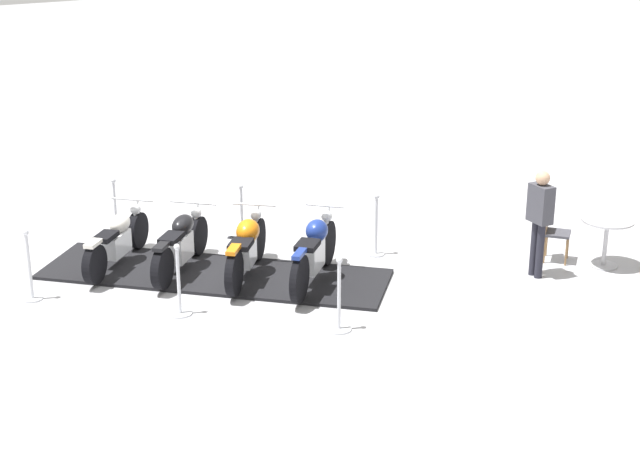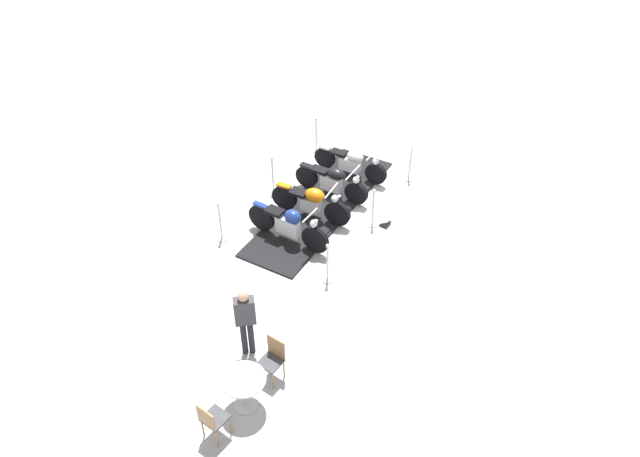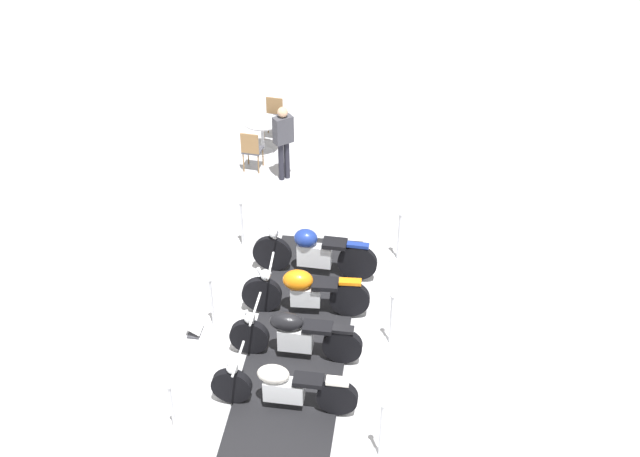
% 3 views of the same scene
% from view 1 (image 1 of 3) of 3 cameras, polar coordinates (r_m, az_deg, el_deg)
% --- Properties ---
extents(ground_plane, '(80.00, 80.00, 0.00)m').
position_cam_1_polar(ground_plane, '(14.95, -6.35, -2.83)').
color(ground_plane, '#B2B2B7').
extents(display_platform, '(5.10, 4.75, 0.05)m').
position_cam_1_polar(display_platform, '(14.94, -6.35, -2.74)').
color(display_platform, black).
rests_on(display_platform, ground_plane).
extents(motorcycle_navy, '(1.50, 1.82, 1.03)m').
position_cam_1_polar(motorcycle_navy, '(14.35, -0.32, -1.31)').
color(motorcycle_navy, black).
rests_on(motorcycle_navy, display_platform).
extents(motorcycle_copper, '(1.61, 1.63, 0.99)m').
position_cam_1_polar(motorcycle_copper, '(14.63, -4.41, -1.07)').
color(motorcycle_copper, black).
rests_on(motorcycle_copper, display_platform).
extents(motorcycle_black, '(1.48, 1.69, 0.93)m').
position_cam_1_polar(motorcycle_black, '(14.97, -8.31, -0.83)').
color(motorcycle_black, black).
rests_on(motorcycle_black, display_platform).
extents(motorcycle_cream, '(1.52, 1.74, 0.90)m').
position_cam_1_polar(motorcycle_cream, '(15.39, -12.02, -0.63)').
color(motorcycle_cream, black).
rests_on(motorcycle_cream, display_platform).
extents(stanchion_right_mid, '(0.31, 0.31, 1.07)m').
position_cam_1_polar(stanchion_right_mid, '(16.13, -4.70, 0.27)').
color(stanchion_right_mid, silver).
rests_on(stanchion_right_mid, ground_plane).
extents(stanchion_left_rear, '(0.29, 0.29, 1.09)m').
position_cam_1_polar(stanchion_left_rear, '(14.49, -16.96, -2.67)').
color(stanchion_left_rear, silver).
rests_on(stanchion_left_rear, ground_plane).
extents(stanchion_right_front, '(0.28, 0.28, 1.06)m').
position_cam_1_polar(stanchion_right_front, '(15.60, 3.37, -0.27)').
color(stanchion_right_front, silver).
rests_on(stanchion_right_front, ground_plane).
extents(stanchion_left_mid, '(0.34, 0.34, 1.06)m').
position_cam_1_polar(stanchion_left_mid, '(13.55, -8.43, -3.82)').
color(stanchion_left_mid, silver).
rests_on(stanchion_left_mid, ground_plane).
extents(stanchion_right_rear, '(0.31, 0.31, 1.02)m').
position_cam_1_polar(stanchion_right_rear, '(16.94, -12.13, 0.78)').
color(stanchion_right_rear, silver).
rests_on(stanchion_right_rear, ground_plane).
extents(stanchion_left_front, '(0.35, 0.35, 1.06)m').
position_cam_1_polar(stanchion_left_front, '(12.94, 1.14, -4.79)').
color(stanchion_left_front, silver).
rests_on(stanchion_left_front, ground_plane).
extents(info_placard, '(0.38, 0.37, 0.21)m').
position_cam_1_polar(info_placard, '(16.53, -4.92, -0.33)').
color(info_placard, '#333338').
rests_on(info_placard, ground_plane).
extents(cafe_table, '(0.82, 0.82, 0.79)m').
position_cam_1_polar(cafe_table, '(15.70, 16.78, -0.14)').
color(cafe_table, '#B7B7BC').
rests_on(cafe_table, ground_plane).
extents(cafe_chair_near_table, '(0.56, 0.56, 0.96)m').
position_cam_1_polar(cafe_chair_near_table, '(15.75, 13.78, 0.01)').
color(cafe_chair_near_table, olive).
rests_on(cafe_chair_near_table, ground_plane).
extents(bystander_person, '(0.43, 0.28, 1.70)m').
position_cam_1_polar(bystander_person, '(14.88, 13.02, 0.85)').
color(bystander_person, '#23232D').
rests_on(bystander_person, ground_plane).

